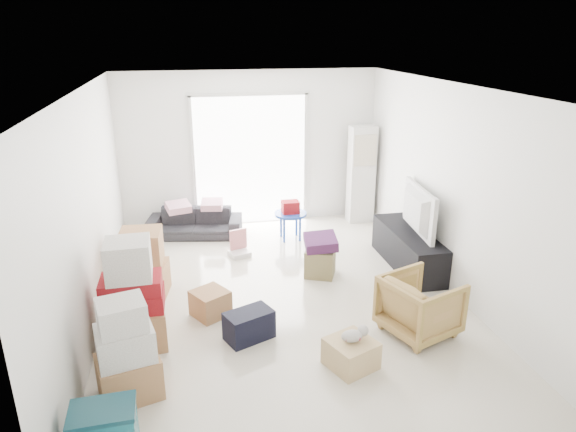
% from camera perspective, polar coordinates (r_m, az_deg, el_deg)
% --- Properties ---
extents(room_shell, '(4.98, 6.48, 3.18)m').
position_cam_1_polar(room_shell, '(6.24, -0.52, 1.63)').
color(room_shell, beige).
rests_on(room_shell, ground).
extents(sliding_door, '(2.10, 0.04, 2.33)m').
position_cam_1_polar(sliding_door, '(9.10, -4.19, 6.73)').
color(sliding_door, white).
rests_on(sliding_door, room_shell).
extents(ac_tower, '(0.45, 0.30, 1.75)m').
position_cam_1_polar(ac_tower, '(9.33, 8.13, 4.59)').
color(ac_tower, silver).
rests_on(ac_tower, room_shell).
extents(tv_console, '(0.49, 1.64, 0.55)m').
position_cam_1_polar(tv_console, '(7.78, 13.20, -3.59)').
color(tv_console, black).
rests_on(tv_console, room_shell).
extents(television, '(0.78, 1.23, 0.15)m').
position_cam_1_polar(television, '(7.65, 13.40, -1.18)').
color(television, black).
rests_on(television, tv_console).
extents(sofa, '(1.63, 0.75, 0.61)m').
position_cam_1_polar(sofa, '(8.84, -10.34, -0.29)').
color(sofa, '#2A2A2F').
rests_on(sofa, room_shell).
extents(pillow_left, '(0.48, 0.42, 0.13)m').
position_cam_1_polar(pillow_left, '(8.68, -12.15, 1.80)').
color(pillow_left, '#E3A5B7').
rests_on(pillow_left, sofa).
extents(pillow_right, '(0.36, 0.30, 0.11)m').
position_cam_1_polar(pillow_right, '(8.71, -8.49, 2.04)').
color(pillow_right, '#E3A5B7').
rests_on(pillow_right, sofa).
extents(armchair, '(0.91, 0.94, 0.77)m').
position_cam_1_polar(armchair, '(6.11, 14.49, -9.34)').
color(armchair, '#AE824D').
rests_on(armchair, room_shell).
extents(box_stack_a, '(0.66, 0.60, 1.01)m').
position_cam_1_polar(box_stack_a, '(5.19, -17.49, -14.47)').
color(box_stack_a, '#9A6645').
rests_on(box_stack_a, room_shell).
extents(box_stack_b, '(0.69, 0.69, 1.24)m').
position_cam_1_polar(box_stack_b, '(5.90, -16.85, -8.99)').
color(box_stack_b, '#9A6645').
rests_on(box_stack_b, room_shell).
extents(box_stack_c, '(0.67, 0.59, 0.89)m').
position_cam_1_polar(box_stack_c, '(6.99, -15.82, -5.15)').
color(box_stack_c, '#9A6645').
rests_on(box_stack_c, room_shell).
extents(loose_box, '(0.54, 0.54, 0.32)m').
position_cam_1_polar(loose_box, '(6.44, -8.63, -9.56)').
color(loose_box, '#9A6645').
rests_on(loose_box, room_shell).
extents(duffel_bag, '(0.61, 0.50, 0.34)m').
position_cam_1_polar(duffel_bag, '(5.95, -4.35, -12.00)').
color(duffel_bag, black).
rests_on(duffel_bag, room_shell).
extents(ottoman, '(0.53, 0.53, 0.40)m').
position_cam_1_polar(ottoman, '(7.36, 3.59, -5.11)').
color(ottoman, olive).
rests_on(ottoman, room_shell).
extents(blanket, '(0.49, 0.49, 0.14)m').
position_cam_1_polar(blanket, '(7.25, 3.64, -3.16)').
color(blanket, '#50204F').
rests_on(blanket, ottoman).
extents(kids_table, '(0.54, 0.54, 0.67)m').
position_cam_1_polar(kids_table, '(8.50, 0.27, 0.45)').
color(kids_table, '#1A3FA9').
rests_on(kids_table, room_shell).
extents(toy_walker, '(0.36, 0.34, 0.40)m').
position_cam_1_polar(toy_walker, '(8.05, -5.46, -3.59)').
color(toy_walker, silver).
rests_on(toy_walker, room_shell).
extents(wood_crate, '(0.59, 0.59, 0.30)m').
position_cam_1_polar(wood_crate, '(5.55, 7.01, -14.92)').
color(wood_crate, tan).
rests_on(wood_crate, room_shell).
extents(plush_bunny, '(0.30, 0.17, 0.15)m').
position_cam_1_polar(plush_bunny, '(5.44, 7.43, -12.93)').
color(plush_bunny, '#B2ADA8').
rests_on(plush_bunny, wood_crate).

